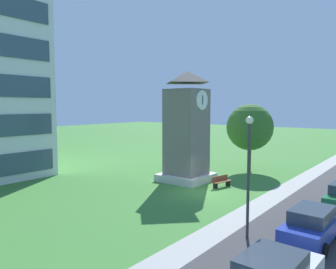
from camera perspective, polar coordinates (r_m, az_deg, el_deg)
ground_plane at (r=24.61m, az=5.97°, el=-10.04°), size 160.00×160.00×0.00m
street_asphalt at (r=21.45m, az=27.28°, el=-12.83°), size 120.00×7.20×0.01m
kerb_strip at (r=22.61m, az=16.04°, el=-11.56°), size 120.00×1.60×0.01m
clock_tower at (r=27.72m, az=3.25°, el=0.31°), size 3.95×3.95×9.30m
park_bench at (r=26.30m, az=9.28°, el=-8.07°), size 1.86×0.90×0.88m
street_lamp at (r=16.02m, az=13.91°, el=-4.93°), size 0.36×0.36×5.88m
tree_streetside at (r=32.86m, az=14.11°, el=1.23°), size 4.52×4.52×6.58m
parked_car_blue at (r=17.14m, az=23.97°, el=-14.17°), size 4.76×2.05×1.69m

